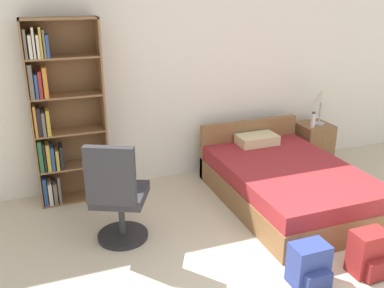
{
  "coord_description": "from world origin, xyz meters",
  "views": [
    {
      "loc": [
        -1.92,
        -1.68,
        2.32
      ],
      "look_at": [
        -0.54,
        1.98,
        0.88
      ],
      "focal_mm": 40.0,
      "sensor_mm": 36.0,
      "label": 1
    }
  ],
  "objects_px": {
    "table_lamp": "(322,97)",
    "backpack_blue": "(309,266)",
    "nightstand": "(313,144)",
    "bookshelf": "(58,117)",
    "office_chair": "(117,197)",
    "water_bottle": "(313,120)",
    "bed": "(285,182)",
    "backpack_red": "(369,254)"
  },
  "relations": [
    {
      "from": "office_chair",
      "to": "backpack_red",
      "type": "relative_size",
      "value": 2.69
    },
    {
      "from": "water_bottle",
      "to": "backpack_blue",
      "type": "height_order",
      "value": "water_bottle"
    },
    {
      "from": "bookshelf",
      "to": "bed",
      "type": "distance_m",
      "value": 2.62
    },
    {
      "from": "office_chair",
      "to": "table_lamp",
      "type": "height_order",
      "value": "table_lamp"
    },
    {
      "from": "nightstand",
      "to": "bookshelf",
      "type": "bearing_deg",
      "value": 178.47
    },
    {
      "from": "backpack_red",
      "to": "backpack_blue",
      "type": "xyz_separation_m",
      "value": [
        -0.56,
        0.06,
        -0.01
      ]
    },
    {
      "from": "nightstand",
      "to": "table_lamp",
      "type": "bearing_deg",
      "value": -34.88
    },
    {
      "from": "bed",
      "to": "office_chair",
      "type": "bearing_deg",
      "value": -174.06
    },
    {
      "from": "office_chair",
      "to": "water_bottle",
      "type": "distance_m",
      "value": 2.93
    },
    {
      "from": "nightstand",
      "to": "table_lamp",
      "type": "xyz_separation_m",
      "value": [
        0.04,
        -0.03,
        0.67
      ]
    },
    {
      "from": "bed",
      "to": "nightstand",
      "type": "distance_m",
      "value": 1.26
    },
    {
      "from": "bookshelf",
      "to": "office_chair",
      "type": "distance_m",
      "value": 1.28
    },
    {
      "from": "bookshelf",
      "to": "backpack_red",
      "type": "distance_m",
      "value": 3.35
    },
    {
      "from": "bookshelf",
      "to": "backpack_red",
      "type": "xyz_separation_m",
      "value": [
        2.29,
        -2.31,
        -0.81
      ]
    },
    {
      "from": "table_lamp",
      "to": "backpack_blue",
      "type": "distance_m",
      "value": 2.78
    },
    {
      "from": "office_chair",
      "to": "water_bottle",
      "type": "bearing_deg",
      "value": 18.26
    },
    {
      "from": "nightstand",
      "to": "backpack_blue",
      "type": "bearing_deg",
      "value": -125.81
    },
    {
      "from": "bed",
      "to": "water_bottle",
      "type": "bearing_deg",
      "value": 40.43
    },
    {
      "from": "backpack_red",
      "to": "bookshelf",
      "type": "bearing_deg",
      "value": 134.75
    },
    {
      "from": "nightstand",
      "to": "backpack_red",
      "type": "distance_m",
      "value": 2.44
    },
    {
      "from": "nightstand",
      "to": "water_bottle",
      "type": "height_order",
      "value": "water_bottle"
    },
    {
      "from": "office_chair",
      "to": "nightstand",
      "type": "height_order",
      "value": "office_chair"
    },
    {
      "from": "water_bottle",
      "to": "backpack_red",
      "type": "xyz_separation_m",
      "value": [
        -0.88,
        -2.12,
        -0.49
      ]
    },
    {
      "from": "bed",
      "to": "backpack_blue",
      "type": "bearing_deg",
      "value": -114.17
    },
    {
      "from": "bookshelf",
      "to": "table_lamp",
      "type": "relative_size",
      "value": 4.21
    },
    {
      "from": "bookshelf",
      "to": "nightstand",
      "type": "bearing_deg",
      "value": -1.53
    },
    {
      "from": "bookshelf",
      "to": "backpack_red",
      "type": "height_order",
      "value": "bookshelf"
    },
    {
      "from": "bookshelf",
      "to": "backpack_blue",
      "type": "bearing_deg",
      "value": -52.48
    },
    {
      "from": "backpack_red",
      "to": "nightstand",
      "type": "bearing_deg",
      "value": 65.71
    },
    {
      "from": "table_lamp",
      "to": "backpack_red",
      "type": "relative_size",
      "value": 1.23
    },
    {
      "from": "office_chair",
      "to": "table_lamp",
      "type": "xyz_separation_m",
      "value": [
        2.94,
        1.0,
        0.46
      ]
    },
    {
      "from": "water_bottle",
      "to": "backpack_red",
      "type": "relative_size",
      "value": 0.53
    },
    {
      "from": "office_chair",
      "to": "water_bottle",
      "type": "height_order",
      "value": "office_chair"
    },
    {
      "from": "water_bottle",
      "to": "backpack_blue",
      "type": "bearing_deg",
      "value": -125.02
    },
    {
      "from": "bookshelf",
      "to": "office_chair",
      "type": "bearing_deg",
      "value": -70.51
    },
    {
      "from": "bookshelf",
      "to": "nightstand",
      "type": "relative_size",
      "value": 3.53
    },
    {
      "from": "nightstand",
      "to": "backpack_red",
      "type": "xyz_separation_m",
      "value": [
        -1.0,
        -2.22,
        -0.1
      ]
    },
    {
      "from": "bed",
      "to": "backpack_blue",
      "type": "xyz_separation_m",
      "value": [
        -0.6,
        -1.34,
        -0.07
      ]
    },
    {
      "from": "nightstand",
      "to": "backpack_blue",
      "type": "distance_m",
      "value": 2.67
    },
    {
      "from": "table_lamp",
      "to": "backpack_red",
      "type": "bearing_deg",
      "value": -115.43
    },
    {
      "from": "table_lamp",
      "to": "nightstand",
      "type": "bearing_deg",
      "value": 145.12
    },
    {
      "from": "bed",
      "to": "table_lamp",
      "type": "xyz_separation_m",
      "value": [
        1.0,
        0.79,
        0.71
      ]
    }
  ]
}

